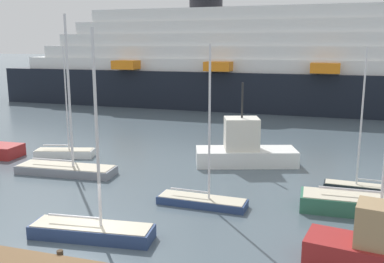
% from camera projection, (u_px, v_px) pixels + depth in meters
% --- Properties ---
extents(ground_plane, '(600.00, 600.00, 0.00)m').
position_uv_depth(ground_plane, '(89.00, 243.00, 18.06)').
color(ground_plane, '#4C5B66').
extents(sailboat_0, '(6.63, 1.89, 12.08)m').
position_uv_depth(sailboat_0, '(370.00, 203.00, 21.00)').
color(sailboat_0, '#2D6B51').
rests_on(sailboat_0, ground_plane).
extents(sailboat_1, '(6.54, 2.16, 10.01)m').
position_uv_depth(sailboat_1, '(66.00, 167.00, 27.54)').
color(sailboat_1, gray).
rests_on(sailboat_1, ground_plane).
extents(sailboat_2, '(4.27, 1.18, 8.08)m').
position_uv_depth(sailboat_2, '(362.00, 184.00, 24.33)').
color(sailboat_2, black).
rests_on(sailboat_2, ground_plane).
extents(sailboat_4, '(5.47, 1.94, 8.86)m').
position_uv_depth(sailboat_4, '(92.00, 229.00, 18.41)').
color(sailboat_4, navy).
rests_on(sailboat_4, ground_plane).
extents(sailboat_5, '(4.44, 2.35, 8.09)m').
position_uv_depth(sailboat_5, '(65.00, 152.00, 31.72)').
color(sailboat_5, white).
rests_on(sailboat_5, ground_plane).
extents(sailboat_6, '(4.71, 1.47, 8.24)m').
position_uv_depth(sailboat_6, '(202.00, 199.00, 22.16)').
color(sailboat_6, navy).
rests_on(sailboat_6, ground_plane).
extents(fishing_boat_0, '(7.30, 4.42, 5.70)m').
position_uv_depth(fishing_boat_0, '(244.00, 149.00, 29.58)').
color(fishing_boat_0, white).
rests_on(fishing_boat_0, ground_plane).
extents(cruise_ship, '(87.96, 15.53, 17.10)m').
position_uv_depth(cruise_ship, '(325.00, 66.00, 53.57)').
color(cruise_ship, black).
rests_on(cruise_ship, ground_plane).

